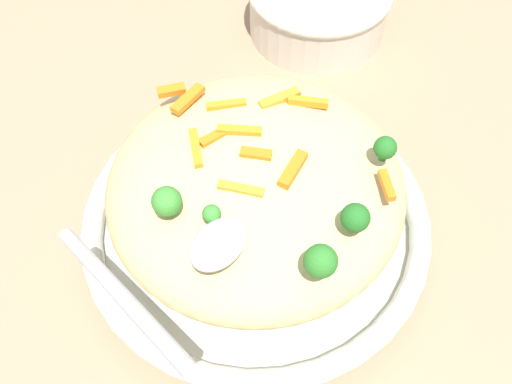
% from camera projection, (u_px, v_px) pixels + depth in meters
% --- Properties ---
extents(ground_plane, '(2.40, 2.40, 0.00)m').
position_uv_depth(ground_plane, '(256.00, 237.00, 0.65)').
color(ground_plane, '#9E7F60').
extents(serving_bowl, '(0.37, 0.37, 0.05)m').
position_uv_depth(serving_bowl, '(256.00, 224.00, 0.63)').
color(serving_bowl, silver).
rests_on(serving_bowl, ground_plane).
extents(pasta_mound, '(0.29, 0.29, 0.10)m').
position_uv_depth(pasta_mound, '(256.00, 187.00, 0.58)').
color(pasta_mound, '#D1BA7A').
rests_on(pasta_mound, serving_bowl).
extents(carrot_piece_0, '(0.02, 0.03, 0.01)m').
position_uv_depth(carrot_piece_0, '(258.00, 156.00, 0.53)').
color(carrot_piece_0, orange).
rests_on(carrot_piece_0, pasta_mound).
extents(carrot_piece_1, '(0.03, 0.02, 0.01)m').
position_uv_depth(carrot_piece_1, '(214.00, 137.00, 0.55)').
color(carrot_piece_1, orange).
rests_on(carrot_piece_1, pasta_mound).
extents(carrot_piece_2, '(0.03, 0.03, 0.01)m').
position_uv_depth(carrot_piece_2, '(226.00, 105.00, 0.58)').
color(carrot_piece_2, orange).
rests_on(carrot_piece_2, pasta_mound).
extents(carrot_piece_3, '(0.03, 0.04, 0.01)m').
position_uv_depth(carrot_piece_3, '(239.00, 131.00, 0.55)').
color(carrot_piece_3, orange).
rests_on(carrot_piece_3, pasta_mound).
extents(carrot_piece_4, '(0.04, 0.02, 0.01)m').
position_uv_depth(carrot_piece_4, '(293.00, 169.00, 0.52)').
color(carrot_piece_4, orange).
rests_on(carrot_piece_4, pasta_mound).
extents(carrot_piece_5, '(0.03, 0.03, 0.01)m').
position_uv_depth(carrot_piece_5, '(171.00, 90.00, 0.59)').
color(carrot_piece_5, orange).
rests_on(carrot_piece_5, pasta_mound).
extents(carrot_piece_6, '(0.03, 0.04, 0.01)m').
position_uv_depth(carrot_piece_6, '(309.00, 102.00, 0.58)').
color(carrot_piece_6, orange).
rests_on(carrot_piece_6, pasta_mound).
extents(carrot_piece_7, '(0.04, 0.04, 0.01)m').
position_uv_depth(carrot_piece_7, '(196.00, 148.00, 0.54)').
color(carrot_piece_7, orange).
rests_on(carrot_piece_7, pasta_mound).
extents(carrot_piece_8, '(0.02, 0.04, 0.01)m').
position_uv_depth(carrot_piece_8, '(241.00, 189.00, 0.51)').
color(carrot_piece_8, orange).
rests_on(carrot_piece_8, pasta_mound).
extents(carrot_piece_9, '(0.04, 0.01, 0.01)m').
position_uv_depth(carrot_piece_9, '(188.00, 99.00, 0.58)').
color(carrot_piece_9, orange).
rests_on(carrot_piece_9, pasta_mound).
extents(carrot_piece_10, '(0.03, 0.03, 0.01)m').
position_uv_depth(carrot_piece_10, '(387.00, 185.00, 0.52)').
color(carrot_piece_10, orange).
rests_on(carrot_piece_10, pasta_mound).
extents(carrot_piece_11, '(0.04, 0.03, 0.01)m').
position_uv_depth(carrot_piece_11, '(280.00, 99.00, 0.58)').
color(carrot_piece_11, orange).
rests_on(carrot_piece_11, pasta_mound).
extents(broccoli_floret_0, '(0.03, 0.03, 0.03)m').
position_uv_depth(broccoli_floret_0, '(167.00, 202.00, 0.49)').
color(broccoli_floret_0, '#377928').
rests_on(broccoli_floret_0, pasta_mound).
extents(broccoli_floret_1, '(0.03, 0.03, 0.03)m').
position_uv_depth(broccoli_floret_1, '(321.00, 261.00, 0.46)').
color(broccoli_floret_1, '#296820').
rests_on(broccoli_floret_1, pasta_mound).
extents(broccoli_floret_2, '(0.03, 0.03, 0.03)m').
position_uv_depth(broccoli_floret_2, '(355.00, 218.00, 0.49)').
color(broccoli_floret_2, '#205B1C').
rests_on(broccoli_floret_2, pasta_mound).
extents(broccoli_floret_3, '(0.02, 0.02, 0.03)m').
position_uv_depth(broccoli_floret_3, '(385.00, 148.00, 0.53)').
color(broccoli_floret_3, '#205B1C').
rests_on(broccoli_floret_3, pasta_mound).
extents(broccoli_floret_4, '(0.02, 0.02, 0.02)m').
position_uv_depth(broccoli_floret_4, '(212.00, 214.00, 0.49)').
color(broccoli_floret_4, '#377928').
rests_on(broccoli_floret_4, pasta_mound).
extents(serving_spoon, '(0.14, 0.18, 0.08)m').
position_uv_depth(serving_spoon, '(182.00, 262.00, 0.45)').
color(serving_spoon, '#B7B7BC').
rests_on(serving_spoon, pasta_mound).
extents(companion_bowl, '(0.20, 0.20, 0.08)m').
position_uv_depth(companion_bowl, '(318.00, 5.00, 0.82)').
color(companion_bowl, beige).
rests_on(companion_bowl, ground_plane).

